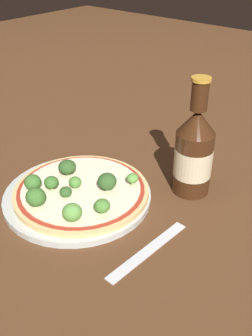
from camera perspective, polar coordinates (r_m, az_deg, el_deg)
The scene contains 15 objects.
ground_plane at distance 0.77m, azimuth -5.46°, elevation -3.40°, with size 3.00×3.00×0.00m, color #4C2D19.
plate at distance 0.75m, azimuth -6.80°, elevation -4.12°, with size 0.28×0.28×0.01m.
pizza at distance 0.74m, azimuth -6.50°, elevation -3.25°, with size 0.25×0.25×0.01m.
broccoli_floret_0 at distance 0.73m, azimuth -7.31°, elevation -2.12°, with size 0.02×0.02×0.02m.
broccoli_floret_1 at distance 0.69m, azimuth -12.98°, elevation -4.11°, with size 0.03×0.03×0.03m.
broccoli_floret_2 at distance 0.73m, azimuth 0.97°, elevation -1.50°, with size 0.02×0.02×0.02m.
broccoli_floret_3 at distance 0.65m, azimuth -7.83°, elevation -6.39°, with size 0.03×0.03×0.03m.
broccoli_floret_4 at distance 0.66m, azimuth -3.48°, elevation -5.51°, with size 0.03×0.03×0.03m.
broccoli_floret_5 at distance 0.77m, azimuth -8.53°, elevation 0.15°, with size 0.03×0.03×0.03m.
broccoli_floret_6 at distance 0.74m, azimuth -13.39°, elevation -2.02°, with size 0.03×0.03×0.03m.
broccoli_floret_7 at distance 0.72m, azimuth -2.58°, elevation -1.85°, with size 0.03×0.03×0.03m.
broccoli_floret_8 at distance 0.73m, azimuth -10.79°, elevation -2.07°, with size 0.03×0.03×0.03m.
broccoli_floret_9 at distance 0.71m, azimuth -8.75°, elevation -3.44°, with size 0.02×0.02×0.02m.
beer_bottle at distance 0.74m, azimuth 9.82°, elevation 2.29°, with size 0.07×0.07×0.23m.
fork at distance 0.64m, azimuth 3.22°, elevation -11.84°, with size 0.03×0.18×0.00m.
Camera 1 is at (0.46, -0.43, 0.44)m, focal length 42.00 mm.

